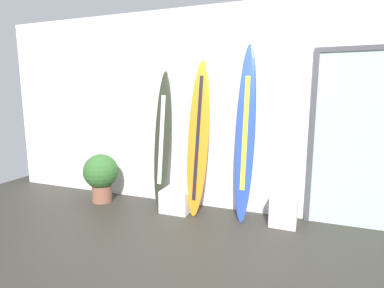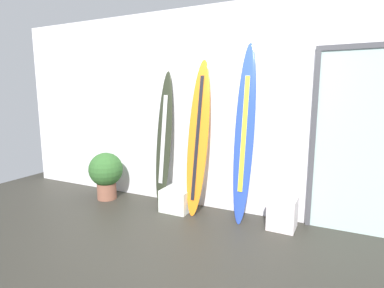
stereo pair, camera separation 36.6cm
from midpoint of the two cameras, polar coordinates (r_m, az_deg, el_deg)
The scene contains 9 objects.
ground at distance 3.51m, azimuth -0.04°, elevation -18.67°, with size 8.00×8.00×0.04m, color #312F28.
wall_back at distance 4.31m, azimuth 7.56°, elevation 6.27°, with size 7.20×0.20×2.80m, color silver.
surfboard_charcoal at distance 4.39m, azimuth -2.91°, elevation 0.63°, with size 0.25×0.34×1.96m.
surfboard_sunset at distance 4.08m, azimuth 3.71°, elevation 0.93°, with size 0.29×0.44×2.09m.
surfboard_cobalt at distance 3.89m, azimuth 12.51°, elevation 1.85°, with size 0.26×0.43×2.27m.
display_block_left at distance 4.00m, azimuth 19.24°, elevation -12.20°, with size 0.33×0.33×0.39m.
display_block_center at distance 4.35m, azimuth -0.29°, elevation -10.41°, with size 0.40×0.40×0.31m.
glass_door at distance 4.02m, azimuth 31.88°, elevation 0.69°, with size 1.12×0.06×2.17m.
potted_plant at distance 4.86m, azimuth -13.82°, elevation -5.20°, with size 0.52×0.52×0.73m.
Camera 2 is at (1.52, -2.71, 1.63)m, focal length 28.36 mm.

